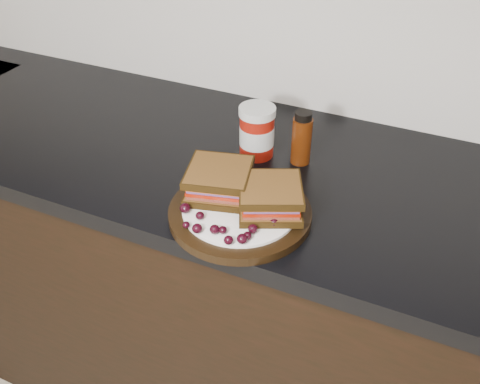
% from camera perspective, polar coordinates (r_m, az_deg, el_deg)
% --- Properties ---
extents(base_cabinets, '(3.96, 0.58, 0.86)m').
position_cam_1_polar(base_cabinets, '(1.53, -1.23, -11.13)').
color(base_cabinets, black).
rests_on(base_cabinets, ground_plane).
extents(countertop, '(3.98, 0.60, 0.04)m').
position_cam_1_polar(countertop, '(1.24, -1.49, 3.01)').
color(countertop, black).
rests_on(countertop, base_cabinets).
extents(plate, '(0.28, 0.28, 0.02)m').
position_cam_1_polar(plate, '(1.05, 0.00, -2.24)').
color(plate, black).
rests_on(plate, countertop).
extents(sandwich_left, '(0.15, 0.15, 0.06)m').
position_cam_1_polar(sandwich_left, '(1.06, -2.25, 1.19)').
color(sandwich_left, brown).
rests_on(sandwich_left, plate).
extents(sandwich_right, '(0.16, 0.16, 0.05)m').
position_cam_1_polar(sandwich_right, '(1.02, 3.25, -0.61)').
color(sandwich_right, brown).
rests_on(sandwich_right, plate).
extents(grape_0, '(0.02, 0.02, 0.02)m').
position_cam_1_polar(grape_0, '(1.02, -5.87, -1.72)').
color(grape_0, black).
rests_on(grape_0, plate).
extents(grape_1, '(0.02, 0.02, 0.02)m').
position_cam_1_polar(grape_1, '(1.01, -4.30, -2.53)').
color(grape_1, black).
rests_on(grape_1, plate).
extents(grape_2, '(0.01, 0.01, 0.01)m').
position_cam_1_polar(grape_2, '(0.99, -5.76, -3.51)').
color(grape_2, black).
rests_on(grape_2, plate).
extents(grape_3, '(0.02, 0.02, 0.02)m').
position_cam_1_polar(grape_3, '(0.98, -4.60, -3.89)').
color(grape_3, black).
rests_on(grape_3, plate).
extents(grape_4, '(0.02, 0.02, 0.02)m').
position_cam_1_polar(grape_4, '(0.97, -2.73, -4.00)').
color(grape_4, black).
rests_on(grape_4, plate).
extents(grape_5, '(0.02, 0.02, 0.01)m').
position_cam_1_polar(grape_5, '(0.97, -1.85, -4.07)').
color(grape_5, black).
rests_on(grape_5, plate).
extents(grape_6, '(0.02, 0.02, 0.02)m').
position_cam_1_polar(grape_6, '(0.95, -1.24, -5.15)').
color(grape_6, black).
rests_on(grape_6, plate).
extents(grape_7, '(0.02, 0.02, 0.02)m').
position_cam_1_polar(grape_7, '(0.95, 0.24, -5.01)').
color(grape_7, black).
rests_on(grape_7, plate).
extents(grape_8, '(0.02, 0.02, 0.02)m').
position_cam_1_polar(grape_8, '(0.96, 0.79, -4.69)').
color(grape_8, black).
rests_on(grape_8, plate).
extents(grape_9, '(0.02, 0.02, 0.02)m').
position_cam_1_polar(grape_9, '(0.97, 1.37, -3.94)').
color(grape_9, black).
rests_on(grape_9, plate).
extents(grape_10, '(0.02, 0.02, 0.02)m').
position_cam_1_polar(grape_10, '(0.99, 3.63, -3.21)').
color(grape_10, black).
rests_on(grape_10, plate).
extents(grape_11, '(0.02, 0.02, 0.02)m').
position_cam_1_polar(grape_11, '(1.00, 3.31, -2.72)').
color(grape_11, black).
rests_on(grape_11, plate).
extents(grape_12, '(0.02, 0.02, 0.01)m').
position_cam_1_polar(grape_12, '(1.00, 3.79, -2.73)').
color(grape_12, black).
rests_on(grape_12, plate).
extents(grape_13, '(0.02, 0.02, 0.02)m').
position_cam_1_polar(grape_13, '(1.03, 5.39, -1.46)').
color(grape_13, black).
rests_on(grape_13, plate).
extents(grape_14, '(0.02, 0.02, 0.01)m').
position_cam_1_polar(grape_14, '(1.05, 4.34, -0.64)').
color(grape_14, black).
rests_on(grape_14, plate).
extents(grape_15, '(0.02, 0.02, 0.02)m').
position_cam_1_polar(grape_15, '(1.07, -0.80, 0.22)').
color(grape_15, black).
rests_on(grape_15, plate).
extents(grape_16, '(0.02, 0.02, 0.02)m').
position_cam_1_polar(grape_16, '(1.08, -2.25, 0.68)').
color(grape_16, black).
rests_on(grape_16, plate).
extents(grape_17, '(0.02, 0.02, 0.02)m').
position_cam_1_polar(grape_17, '(1.07, -3.21, 0.35)').
color(grape_17, black).
rests_on(grape_17, plate).
extents(grape_18, '(0.02, 0.02, 0.02)m').
position_cam_1_polar(grape_18, '(1.05, -4.38, -0.24)').
color(grape_18, black).
rests_on(grape_18, plate).
extents(grape_19, '(0.02, 0.02, 0.02)m').
position_cam_1_polar(grape_19, '(1.05, -4.47, -0.38)').
color(grape_19, black).
rests_on(grape_19, plate).
extents(grape_20, '(0.02, 0.02, 0.02)m').
position_cam_1_polar(grape_20, '(1.06, -1.35, -0.21)').
color(grape_20, black).
rests_on(grape_20, plate).
extents(grape_21, '(0.01, 0.01, 0.01)m').
position_cam_1_polar(grape_21, '(1.06, -1.96, -0.13)').
color(grape_21, black).
rests_on(grape_21, plate).
extents(grape_22, '(0.02, 0.02, 0.02)m').
position_cam_1_polar(grape_22, '(1.06, -2.79, -0.28)').
color(grape_22, black).
rests_on(grape_22, plate).
extents(condiment_jar, '(0.11, 0.11, 0.12)m').
position_cam_1_polar(condiment_jar, '(1.21, 1.81, 6.46)').
color(condiment_jar, '#9A160B').
rests_on(condiment_jar, countertop).
extents(oil_bottle, '(0.05, 0.05, 0.12)m').
position_cam_1_polar(oil_bottle, '(1.19, 6.60, 5.79)').
color(oil_bottle, '#451A06').
rests_on(oil_bottle, countertop).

